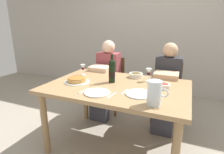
{
  "coord_description": "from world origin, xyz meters",
  "views": [
    {
      "loc": [
        0.68,
        -1.74,
        1.4
      ],
      "look_at": [
        -0.09,
        0.09,
        0.82
      ],
      "focal_mm": 29.22,
      "sensor_mm": 36.0,
      "label": 1
    }
  ],
  "objects_px": {
    "wine_glass_left_diner": "(149,72)",
    "wine_glass_right_diner": "(83,68)",
    "salad_bowl": "(163,86)",
    "diner_left": "(105,77)",
    "water_pitcher": "(154,94)",
    "wine_bottle": "(112,71)",
    "chair_right": "(168,87)",
    "diner_right": "(167,84)",
    "dinner_plate_left_setting": "(97,93)",
    "chair_left": "(112,80)",
    "baked_tart": "(77,80)",
    "olive_bowl": "(136,75)",
    "dinner_plate_right_setting": "(139,94)",
    "dining_table": "(117,93)"
  },
  "relations": [
    {
      "from": "dining_table",
      "to": "salad_bowl",
      "type": "distance_m",
      "value": 0.5
    },
    {
      "from": "salad_bowl",
      "to": "diner_left",
      "type": "distance_m",
      "value": 1.11
    },
    {
      "from": "baked_tart",
      "to": "chair_left",
      "type": "distance_m",
      "value": 1.04
    },
    {
      "from": "water_pitcher",
      "to": "dinner_plate_right_setting",
      "type": "relative_size",
      "value": 0.79
    },
    {
      "from": "dining_table",
      "to": "dinner_plate_right_setting",
      "type": "height_order",
      "value": "dinner_plate_right_setting"
    },
    {
      "from": "dinner_plate_right_setting",
      "to": "diner_right",
      "type": "xyz_separation_m",
      "value": [
        0.16,
        0.84,
        -0.15
      ]
    },
    {
      "from": "diner_left",
      "to": "chair_left",
      "type": "bearing_deg",
      "value": -89.88
    },
    {
      "from": "water_pitcher",
      "to": "salad_bowl",
      "type": "xyz_separation_m",
      "value": [
        0.02,
        0.44,
        -0.06
      ]
    },
    {
      "from": "diner_right",
      "to": "wine_glass_left_diner",
      "type": "bearing_deg",
      "value": 66.08
    },
    {
      "from": "olive_bowl",
      "to": "dinner_plate_right_setting",
      "type": "height_order",
      "value": "olive_bowl"
    },
    {
      "from": "water_pitcher",
      "to": "diner_left",
      "type": "xyz_separation_m",
      "value": [
        -0.91,
        1.02,
        -0.23
      ]
    },
    {
      "from": "water_pitcher",
      "to": "dinner_plate_right_setting",
      "type": "xyz_separation_m",
      "value": [
        -0.17,
        0.18,
        -0.08
      ]
    },
    {
      "from": "baked_tart",
      "to": "olive_bowl",
      "type": "height_order",
      "value": "olive_bowl"
    },
    {
      "from": "wine_glass_left_diner",
      "to": "diner_right",
      "type": "distance_m",
      "value": 0.5
    },
    {
      "from": "olive_bowl",
      "to": "wine_glass_left_diner",
      "type": "distance_m",
      "value": 0.21
    },
    {
      "from": "dining_table",
      "to": "olive_bowl",
      "type": "xyz_separation_m",
      "value": [
        0.11,
        0.36,
        0.12
      ]
    },
    {
      "from": "water_pitcher",
      "to": "wine_bottle",
      "type": "bearing_deg",
      "value": 142.71
    },
    {
      "from": "baked_tart",
      "to": "diner_left",
      "type": "relative_size",
      "value": 0.24
    },
    {
      "from": "chair_left",
      "to": "diner_left",
      "type": "relative_size",
      "value": 0.75
    },
    {
      "from": "dinner_plate_left_setting",
      "to": "chair_right",
      "type": "bearing_deg",
      "value": 66.15
    },
    {
      "from": "water_pitcher",
      "to": "wine_glass_right_diner",
      "type": "xyz_separation_m",
      "value": [
        -1.01,
        0.56,
        0.01
      ]
    },
    {
      "from": "dinner_plate_left_setting",
      "to": "chair_left",
      "type": "xyz_separation_m",
      "value": [
        -0.36,
        1.21,
        -0.27
      ]
    },
    {
      "from": "water_pitcher",
      "to": "olive_bowl",
      "type": "relative_size",
      "value": 1.24
    },
    {
      "from": "wine_bottle",
      "to": "olive_bowl",
      "type": "distance_m",
      "value": 0.37
    },
    {
      "from": "salad_bowl",
      "to": "dinner_plate_right_setting",
      "type": "xyz_separation_m",
      "value": [
        -0.18,
        -0.26,
        -0.02
      ]
    },
    {
      "from": "salad_bowl",
      "to": "wine_glass_right_diner",
      "type": "bearing_deg",
      "value": 173.2
    },
    {
      "from": "wine_glass_left_diner",
      "to": "wine_glass_right_diner",
      "type": "height_order",
      "value": "wine_glass_left_diner"
    },
    {
      "from": "wine_glass_right_diner",
      "to": "dinner_plate_right_setting",
      "type": "distance_m",
      "value": 0.93
    },
    {
      "from": "olive_bowl",
      "to": "dinner_plate_left_setting",
      "type": "height_order",
      "value": "olive_bowl"
    },
    {
      "from": "wine_glass_right_diner",
      "to": "dinner_plate_right_setting",
      "type": "bearing_deg",
      "value": -24.24
    },
    {
      "from": "dining_table",
      "to": "water_pitcher",
      "type": "height_order",
      "value": "water_pitcher"
    },
    {
      "from": "salad_bowl",
      "to": "wine_glass_right_diner",
      "type": "relative_size",
      "value": 1.0
    },
    {
      "from": "water_pitcher",
      "to": "chair_right",
      "type": "relative_size",
      "value": 0.24
    },
    {
      "from": "salad_bowl",
      "to": "olive_bowl",
      "type": "distance_m",
      "value": 0.46
    },
    {
      "from": "baked_tart",
      "to": "diner_left",
      "type": "height_order",
      "value": "diner_left"
    },
    {
      "from": "dinner_plate_right_setting",
      "to": "chair_right",
      "type": "distance_m",
      "value": 1.12
    },
    {
      "from": "water_pitcher",
      "to": "salad_bowl",
      "type": "distance_m",
      "value": 0.44
    },
    {
      "from": "dinner_plate_right_setting",
      "to": "diner_right",
      "type": "relative_size",
      "value": 0.23
    },
    {
      "from": "water_pitcher",
      "to": "chair_right",
      "type": "height_order",
      "value": "water_pitcher"
    },
    {
      "from": "diner_left",
      "to": "chair_right",
      "type": "height_order",
      "value": "diner_left"
    },
    {
      "from": "chair_left",
      "to": "diner_left",
      "type": "bearing_deg",
      "value": 90.12
    },
    {
      "from": "baked_tart",
      "to": "chair_right",
      "type": "bearing_deg",
      "value": 47.71
    },
    {
      "from": "wine_glass_right_diner",
      "to": "diner_left",
      "type": "distance_m",
      "value": 0.53
    },
    {
      "from": "salad_bowl",
      "to": "diner_left",
      "type": "relative_size",
      "value": 0.12
    },
    {
      "from": "baked_tart",
      "to": "salad_bowl",
      "type": "distance_m",
      "value": 0.95
    },
    {
      "from": "chair_left",
      "to": "chair_right",
      "type": "relative_size",
      "value": 1.0
    },
    {
      "from": "water_pitcher",
      "to": "wine_glass_left_diner",
      "type": "distance_m",
      "value": 0.65
    },
    {
      "from": "dining_table",
      "to": "salad_bowl",
      "type": "height_order",
      "value": "salad_bowl"
    },
    {
      "from": "dining_table",
      "to": "chair_left",
      "type": "relative_size",
      "value": 1.72
    },
    {
      "from": "wine_glass_left_diner",
      "to": "chair_right",
      "type": "distance_m",
      "value": 0.75
    }
  ]
}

